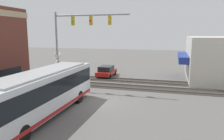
# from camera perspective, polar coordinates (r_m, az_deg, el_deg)

# --- Properties ---
(ground_plane) EXTENTS (120.00, 120.00, 0.00)m
(ground_plane) POSITION_cam_1_polar(r_m,az_deg,el_deg) (18.22, -3.41, -8.68)
(ground_plane) COLOR #605E5B
(city_bus) EXTENTS (11.07, 2.59, 3.17)m
(city_bus) POSITION_cam_1_polar(r_m,az_deg,el_deg) (15.84, -17.50, -5.33)
(city_bus) COLOR silver
(city_bus) RESTS_ON ground
(traffic_signal_gantry) EXTENTS (0.42, 7.99, 7.89)m
(traffic_signal_gantry) POSITION_cam_1_polar(r_m,az_deg,el_deg) (23.11, -9.33, 9.82)
(traffic_signal_gantry) COLOR gray
(traffic_signal_gantry) RESTS_ON ground
(crossing_signal) EXTENTS (1.41, 1.18, 3.81)m
(crossing_signal) POSITION_cam_1_polar(r_m,az_deg,el_deg) (23.05, -13.87, 0.81)
(crossing_signal) COLOR gray
(crossing_signal) RESTS_ON ground
(rail_track_near) EXTENTS (2.60, 60.00, 0.15)m
(rail_track_near) POSITION_cam_1_polar(r_m,az_deg,el_deg) (23.74, 1.36, -4.24)
(rail_track_near) COLOR #332D28
(rail_track_near) RESTS_ON ground
(rail_track_far) EXTENTS (2.60, 60.00, 0.15)m
(rail_track_far) POSITION_cam_1_polar(r_m,az_deg,el_deg) (26.77, 3.07, -2.66)
(rail_track_far) COLOR #332D28
(rail_track_far) RESTS_ON ground
(parked_car_red) EXTENTS (4.21, 1.82, 1.41)m
(parked_car_red) POSITION_cam_1_polar(r_m,az_deg,el_deg) (29.18, -1.45, -0.37)
(parked_car_red) COLOR #B21E19
(parked_car_red) RESTS_ON ground
(pedestrian_at_crossing) EXTENTS (0.34, 0.34, 1.80)m
(pedestrian_at_crossing) POSITION_cam_1_polar(r_m,az_deg,el_deg) (23.78, -11.67, -2.21)
(pedestrian_at_crossing) COLOR #2D3351
(pedestrian_at_crossing) RESTS_ON ground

